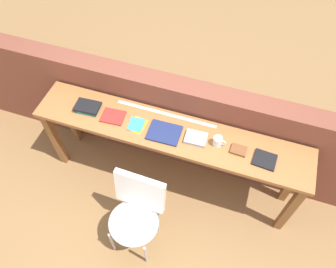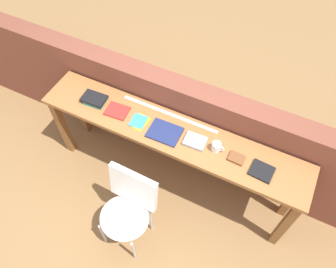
{
  "view_description": "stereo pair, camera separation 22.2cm",
  "coord_description": "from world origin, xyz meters",
  "px_view_note": "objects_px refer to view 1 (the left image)",
  "views": [
    {
      "loc": [
        0.52,
        -1.3,
        3.2
      ],
      "look_at": [
        0.0,
        0.25,
        0.9
      ],
      "focal_mm": 35.0,
      "sensor_mm": 36.0,
      "label": 1
    },
    {
      "loc": [
        0.73,
        -1.21,
        3.2
      ],
      "look_at": [
        0.0,
        0.25,
        0.9
      ],
      "focal_mm": 35.0,
      "sensor_mm": 36.0,
      "label": 2
    }
  ],
  "objects_px": {
    "book_stack_leftmost": "(88,107)",
    "book_open_centre": "(164,133)",
    "mug": "(218,141)",
    "leather_journal_brown": "(239,150)",
    "book_repair_rightmost": "(265,160)",
    "chair_white_moulded": "(136,212)",
    "pamphlet_pile_colourful": "(137,125)",
    "magazine_cycling": "(113,116)"
  },
  "relations": [
    {
      "from": "book_open_centre",
      "to": "mug",
      "type": "height_order",
      "value": "mug"
    },
    {
      "from": "chair_white_moulded",
      "to": "leather_journal_brown",
      "type": "xyz_separation_m",
      "value": [
        0.69,
        0.65,
        0.37
      ]
    },
    {
      "from": "book_stack_leftmost",
      "to": "mug",
      "type": "bearing_deg",
      "value": -0.05
    },
    {
      "from": "pamphlet_pile_colourful",
      "to": "leather_journal_brown",
      "type": "distance_m",
      "value": 0.91
    },
    {
      "from": "book_stack_leftmost",
      "to": "chair_white_moulded",
      "type": "bearing_deg",
      "value": -43.43
    },
    {
      "from": "leather_journal_brown",
      "to": "magazine_cycling",
      "type": "bearing_deg",
      "value": -177.63
    },
    {
      "from": "magazine_cycling",
      "to": "leather_journal_brown",
      "type": "height_order",
      "value": "leather_journal_brown"
    },
    {
      "from": "chair_white_moulded",
      "to": "pamphlet_pile_colourful",
      "type": "height_order",
      "value": "same"
    },
    {
      "from": "pamphlet_pile_colourful",
      "to": "book_open_centre",
      "type": "bearing_deg",
      "value": -1.58
    },
    {
      "from": "mug",
      "to": "magazine_cycling",
      "type": "bearing_deg",
      "value": -179.19
    },
    {
      "from": "book_stack_leftmost",
      "to": "book_open_centre",
      "type": "relative_size",
      "value": 0.84
    },
    {
      "from": "leather_journal_brown",
      "to": "pamphlet_pile_colourful",
      "type": "bearing_deg",
      "value": -176.63
    },
    {
      "from": "chair_white_moulded",
      "to": "book_stack_leftmost",
      "type": "xyz_separation_m",
      "value": [
        -0.7,
        0.66,
        0.38
      ]
    },
    {
      "from": "mug",
      "to": "book_repair_rightmost",
      "type": "distance_m",
      "value": 0.41
    },
    {
      "from": "pamphlet_pile_colourful",
      "to": "book_repair_rightmost",
      "type": "bearing_deg",
      "value": -0.2
    },
    {
      "from": "chair_white_moulded",
      "to": "mug",
      "type": "relative_size",
      "value": 8.1
    },
    {
      "from": "chair_white_moulded",
      "to": "mug",
      "type": "bearing_deg",
      "value": 52.35
    },
    {
      "from": "pamphlet_pile_colourful",
      "to": "leather_journal_brown",
      "type": "relative_size",
      "value": 1.38
    },
    {
      "from": "pamphlet_pile_colourful",
      "to": "book_open_centre",
      "type": "relative_size",
      "value": 0.64
    },
    {
      "from": "pamphlet_pile_colourful",
      "to": "mug",
      "type": "xyz_separation_m",
      "value": [
        0.72,
        0.03,
        0.04
      ]
    },
    {
      "from": "chair_white_moulded",
      "to": "book_stack_leftmost",
      "type": "relative_size",
      "value": 3.8
    },
    {
      "from": "chair_white_moulded",
      "to": "book_open_centre",
      "type": "xyz_separation_m",
      "value": [
        0.05,
        0.63,
        0.36
      ]
    },
    {
      "from": "mug",
      "to": "book_repair_rightmost",
      "type": "bearing_deg",
      "value": -4.54
    },
    {
      "from": "pamphlet_pile_colourful",
      "to": "book_open_centre",
      "type": "distance_m",
      "value": 0.26
    },
    {
      "from": "book_stack_leftmost",
      "to": "mug",
      "type": "height_order",
      "value": "mug"
    },
    {
      "from": "pamphlet_pile_colourful",
      "to": "book_stack_leftmost",
      "type": "bearing_deg",
      "value": 176.54
    },
    {
      "from": "chair_white_moulded",
      "to": "leather_journal_brown",
      "type": "relative_size",
      "value": 6.86
    },
    {
      "from": "mug",
      "to": "leather_journal_brown",
      "type": "bearing_deg",
      "value": -2.59
    },
    {
      "from": "book_open_centre",
      "to": "book_repair_rightmost",
      "type": "height_order",
      "value": "book_repair_rightmost"
    },
    {
      "from": "book_stack_leftmost",
      "to": "mug",
      "type": "xyz_separation_m",
      "value": [
        1.21,
        -0.0,
        0.02
      ]
    },
    {
      "from": "leather_journal_brown",
      "to": "book_stack_leftmost",
      "type": "bearing_deg",
      "value": -178.28
    },
    {
      "from": "pamphlet_pile_colourful",
      "to": "book_repair_rightmost",
      "type": "distance_m",
      "value": 1.13
    },
    {
      "from": "book_stack_leftmost",
      "to": "leather_journal_brown",
      "type": "bearing_deg",
      "value": -0.39
    },
    {
      "from": "book_stack_leftmost",
      "to": "book_repair_rightmost",
      "type": "xyz_separation_m",
      "value": [
        1.62,
        -0.03,
        -0.02
      ]
    },
    {
      "from": "magazine_cycling",
      "to": "mug",
      "type": "distance_m",
      "value": 0.96
    },
    {
      "from": "pamphlet_pile_colourful",
      "to": "book_repair_rightmost",
      "type": "height_order",
      "value": "book_repair_rightmost"
    },
    {
      "from": "book_stack_leftmost",
      "to": "book_open_centre",
      "type": "height_order",
      "value": "book_stack_leftmost"
    },
    {
      "from": "book_stack_leftmost",
      "to": "book_repair_rightmost",
      "type": "relative_size",
      "value": 1.28
    },
    {
      "from": "magazine_cycling",
      "to": "book_repair_rightmost",
      "type": "height_order",
      "value": "book_repair_rightmost"
    },
    {
      "from": "book_open_centre",
      "to": "magazine_cycling",
      "type": "bearing_deg",
      "value": 175.81
    },
    {
      "from": "leather_journal_brown",
      "to": "mug",
      "type": "bearing_deg",
      "value": 179.51
    },
    {
      "from": "book_stack_leftmost",
      "to": "book_repair_rightmost",
      "type": "distance_m",
      "value": 1.62
    }
  ]
}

